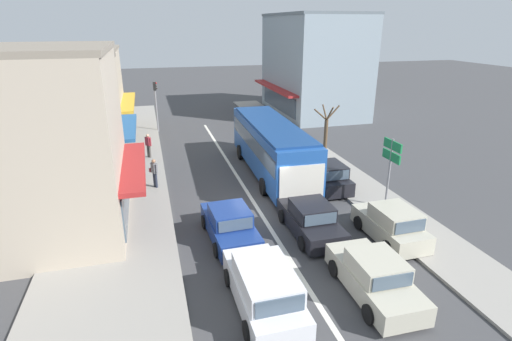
{
  "coord_description": "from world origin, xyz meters",
  "views": [
    {
      "loc": [
        -4.83,
        -17.47,
        8.73
      ],
      "look_at": [
        0.51,
        2.14,
        1.2
      ],
      "focal_mm": 28.0,
      "sensor_mm": 36.0,
      "label": 1
    }
  ],
  "objects": [
    {
      "name": "ground_plane",
      "position": [
        0.0,
        0.0,
        0.0
      ],
      "size": [
        140.0,
        140.0,
        0.0
      ],
      "primitive_type": "plane",
      "color": "#3F3F42"
    },
    {
      "name": "lane_centre_line",
      "position": [
        0.0,
        4.0,
        0.0
      ],
      "size": [
        0.2,
        28.0,
        0.01
      ],
      "primitive_type": "cube",
      "color": "silver",
      "rests_on": "ground"
    },
    {
      "name": "sidewalk_left",
      "position": [
        -6.8,
        6.0,
        0.07
      ],
      "size": [
        5.2,
        44.0,
        0.14
      ],
      "primitive_type": "cube",
      "color": "gray",
      "rests_on": "ground"
    },
    {
      "name": "kerb_right",
      "position": [
        6.2,
        6.0,
        0.06
      ],
      "size": [
        2.8,
        44.0,
        0.12
      ],
      "primitive_type": "cube",
      "color": "gray",
      "rests_on": "ground"
    },
    {
      "name": "shopfront_corner_near",
      "position": [
        -10.18,
        0.26,
        3.95
      ],
      "size": [
        9.06,
        7.4,
        7.92
      ],
      "color": "#B2A38E",
      "rests_on": "ground"
    },
    {
      "name": "shopfront_mid_block",
      "position": [
        -10.18,
        7.81,
        3.45
      ],
      "size": [
        8.13,
        7.2,
        6.91
      ],
      "color": "gray",
      "rests_on": "ground"
    },
    {
      "name": "shopfront_far_end",
      "position": [
        -10.18,
        16.43,
        3.47
      ],
      "size": [
        7.72,
        9.38,
        6.95
      ],
      "color": "#B2A38E",
      "rests_on": "ground"
    },
    {
      "name": "building_right_far",
      "position": [
        11.48,
        20.6,
        4.82
      ],
      "size": [
        8.23,
        12.2,
        9.65
      ],
      "color": "#84939E",
      "rests_on": "ground"
    },
    {
      "name": "city_bus",
      "position": [
        2.09,
        4.42,
        1.88
      ],
      "size": [
        2.96,
        10.92,
        3.23
      ],
      "color": "#1E4C99",
      "rests_on": "ground"
    },
    {
      "name": "sedan_behind_bus_mid",
      "position": [
        1.57,
        -3.05,
        0.66
      ],
      "size": [
        1.91,
        4.2,
        1.47
      ],
      "color": "black",
      "rests_on": "ground"
    },
    {
      "name": "sedan_queue_far_back",
      "position": [
        -1.94,
        -2.62,
        0.66
      ],
      "size": [
        2.05,
        4.28,
        1.47
      ],
      "color": "navy",
      "rests_on": "ground"
    },
    {
      "name": "wagon_adjacent_lane_trail",
      "position": [
        -1.77,
        -7.23,
        0.75
      ],
      "size": [
        1.97,
        4.52,
        1.58
      ],
      "color": "silver",
      "rests_on": "ground"
    },
    {
      "name": "sedan_queue_gap_filler",
      "position": [
        2.03,
        -7.54,
        0.66
      ],
      "size": [
        1.95,
        4.23,
        1.47
      ],
      "color": "#B7B29E",
      "rests_on": "ground"
    },
    {
      "name": "parked_hatchback_kerb_front",
      "position": [
        4.66,
        -4.46,
        0.71
      ],
      "size": [
        1.87,
        3.73,
        1.54
      ],
      "color": "#B7B29E",
      "rests_on": "ground"
    },
    {
      "name": "parked_hatchback_kerb_second",
      "position": [
        4.42,
        1.43,
        0.71
      ],
      "size": [
        1.85,
        3.72,
        1.54
      ],
      "color": "black",
      "rests_on": "ground"
    },
    {
      "name": "parked_wagon_kerb_third",
      "position": [
        4.64,
        7.58,
        0.75
      ],
      "size": [
        2.07,
        4.57,
        1.58
      ],
      "color": "#9EA3A8",
      "rests_on": "ground"
    },
    {
      "name": "traffic_light_downstreet",
      "position": [
        -4.16,
        16.85,
        2.85
      ],
      "size": [
        0.32,
        0.24,
        4.2
      ],
      "color": "gray",
      "rests_on": "ground"
    },
    {
      "name": "directional_road_sign",
      "position": [
        6.19,
        -1.69,
        2.7
      ],
      "size": [
        0.1,
        1.4,
        3.6
      ],
      "color": "gray",
      "rests_on": "ground"
    },
    {
      "name": "street_tree_right",
      "position": [
        6.16,
        5.57,
        1.86
      ],
      "size": [
        1.77,
        1.59,
        3.89
      ],
      "color": "brown",
      "rests_on": "ground"
    },
    {
      "name": "pedestrian_with_handbag_near",
      "position": [
        -4.83,
        3.84,
        1.07
      ],
      "size": [
        0.48,
        0.62,
        1.63
      ],
      "color": "#232838",
      "rests_on": "sidewalk_left"
    },
    {
      "name": "pedestrian_browsing_midblock",
      "position": [
        -5.05,
        9.34,
        1.07
      ],
      "size": [
        0.41,
        0.45,
        1.63
      ],
      "color": "#4C4742",
      "rests_on": "sidewalk_left"
    }
  ]
}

